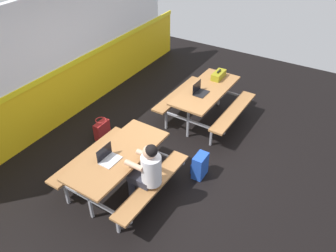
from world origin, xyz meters
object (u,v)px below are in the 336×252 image
Objects in this scene: laptop_silver at (108,158)px; student_nearer at (147,170)px; picnic_table_right at (206,96)px; tote_bag_bright at (102,130)px; backpack_dark at (200,166)px; laptop_dark at (200,91)px; picnic_table_left at (119,162)px; toolbox_grey at (219,75)px.

student_nearer is at bearing -76.38° from laptop_silver.
picnic_table_right is 4.15× the size of tote_bag_bright.
picnic_table_right is 1.74m from backpack_dark.
picnic_table_left is at bearing 174.27° from laptop_dark.
student_nearer reaches higher than picnic_table_right.
laptop_dark is at bearing 28.07° from backpack_dark.
toolbox_grey reaches higher than tote_bag_bright.
tote_bag_bright is (-0.04, 2.12, -0.02)m from backpack_dark.
laptop_dark is at bearing -5.73° from picnic_table_left.
picnic_table_left is at bearing -127.91° from tote_bag_bright.
student_nearer is 3.12m from toolbox_grey.
laptop_silver is at bearing 174.23° from toolbox_grey.
picnic_table_left is at bearing 134.61° from backpack_dark.
tote_bag_bright is at bearing 138.11° from picnic_table_right.
picnic_table_left is 1.52m from tote_bag_bright.
picnic_table_left is at bearing 174.67° from toolbox_grey.
toolbox_grey is 0.93× the size of tote_bag_bright.
laptop_silver is at bearing 173.73° from laptop_dark.
laptop_silver is 2.49m from laptop_dark.
student_nearer is at bearing -93.38° from picnic_table_left.
student_nearer is at bearing -175.04° from toolbox_grey.
backpack_dark is at bearing -41.67° from laptop_silver.
tote_bag_bright is at bearing 52.09° from picnic_table_left.
laptop_silver and laptop_dark have the same top height.
backpack_dark is (1.12, -1.00, -0.57)m from laptop_silver.
toolbox_grey is (0.56, -0.01, 0.24)m from picnic_table_right.
tote_bag_bright is at bearing 45.99° from laptop_silver.
student_nearer is 2.81× the size of tote_bag_bright.
laptop_silver is 0.74× the size of backpack_dark.
laptop_dark is at bearing -6.27° from laptop_silver.
toolbox_grey is 2.68m from tote_bag_bright.
student_nearer is 2.74× the size of backpack_dark.
laptop_silver is at bearing 103.62° from student_nearer.
toolbox_grey is (3.25, -0.33, 0.02)m from laptop_silver.
laptop_silver is at bearing 173.31° from picnic_table_right.
backpack_dark is (0.94, -0.96, -0.36)m from picnic_table_left.
picnic_table_left is 5.48× the size of laptop_silver.
tote_bag_bright is at bearing 146.20° from toolbox_grey.
toolbox_grey is at bearing -4.12° from laptop_dark.
toolbox_grey is at bearing 4.96° from student_nearer.
toolbox_grey is 0.91× the size of backpack_dark.
student_nearer reaches higher than toolbox_grey.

